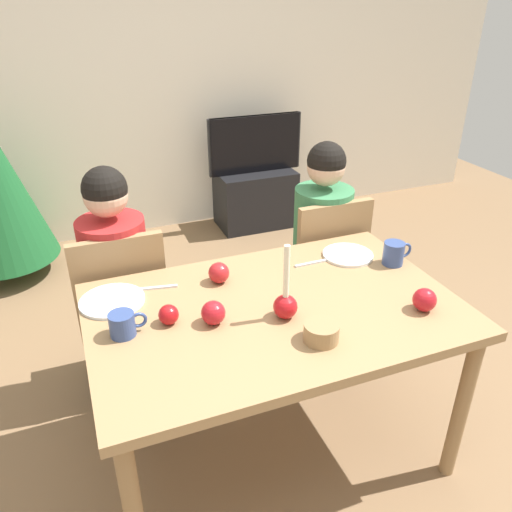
{
  "coord_description": "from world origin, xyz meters",
  "views": [
    {
      "loc": [
        -0.66,
        -1.47,
        1.82
      ],
      "look_at": [
        0.0,
        0.2,
        0.87
      ],
      "focal_mm": 35.37,
      "sensor_mm": 36.0,
      "label": 1
    }
  ],
  "objects_px": {
    "person_left_child": "(120,291)",
    "chair_right": "(323,265)",
    "mug_right": "(394,253)",
    "apple_near_candle": "(219,273)",
    "tv": "(255,144)",
    "apple_by_right_mug": "(425,300)",
    "dining_table": "(275,325)",
    "candle_centerpiece": "(285,303)",
    "tv_stand": "(255,198)",
    "chair_left": "(122,305)",
    "apple_by_left_plate": "(169,315)",
    "apple_far_edge": "(213,313)",
    "mug_left": "(123,324)",
    "person_right_child": "(320,253)",
    "plate_right": "(348,255)",
    "plate_left": "(112,301)",
    "bowl_walnuts": "(321,332)"
  },
  "relations": [
    {
      "from": "person_left_child",
      "to": "apple_by_left_plate",
      "type": "distance_m",
      "value": 0.65
    },
    {
      "from": "candle_centerpiece",
      "to": "apple_by_left_plate",
      "type": "height_order",
      "value": "candle_centerpiece"
    },
    {
      "from": "apple_near_candle",
      "to": "chair_right",
      "type": "bearing_deg",
      "value": 27.23
    },
    {
      "from": "apple_near_candle",
      "to": "tv",
      "type": "bearing_deg",
      "value": 64.83
    },
    {
      "from": "plate_right",
      "to": "apple_far_edge",
      "type": "relative_size",
      "value": 2.57
    },
    {
      "from": "plate_right",
      "to": "tv_stand",
      "type": "bearing_deg",
      "value": 80.3
    },
    {
      "from": "plate_right",
      "to": "apple_far_edge",
      "type": "xyz_separation_m",
      "value": [
        -0.72,
        -0.27,
        0.04
      ]
    },
    {
      "from": "apple_by_right_mug",
      "to": "bowl_walnuts",
      "type": "bearing_deg",
      "value": -176.88
    },
    {
      "from": "tv_stand",
      "to": "mug_right",
      "type": "height_order",
      "value": "mug_right"
    },
    {
      "from": "mug_left",
      "to": "apple_by_right_mug",
      "type": "relative_size",
      "value": 1.49
    },
    {
      "from": "plate_left",
      "to": "plate_right",
      "type": "distance_m",
      "value": 1.04
    },
    {
      "from": "person_right_child",
      "to": "tv",
      "type": "distance_m",
      "value": 1.69
    },
    {
      "from": "person_left_child",
      "to": "mug_right",
      "type": "relative_size",
      "value": 8.55
    },
    {
      "from": "dining_table",
      "to": "tv_stand",
      "type": "distance_m",
      "value": 2.48
    },
    {
      "from": "chair_left",
      "to": "tv_stand",
      "type": "height_order",
      "value": "chair_left"
    },
    {
      "from": "mug_right",
      "to": "apple_near_candle",
      "type": "relative_size",
      "value": 1.58
    },
    {
      "from": "plate_left",
      "to": "apple_by_right_mug",
      "type": "bearing_deg",
      "value": -24.02
    },
    {
      "from": "person_left_child",
      "to": "apple_by_left_plate",
      "type": "bearing_deg",
      "value": -79.06
    },
    {
      "from": "chair_right",
      "to": "apple_near_candle",
      "type": "distance_m",
      "value": 0.82
    },
    {
      "from": "person_left_child",
      "to": "person_right_child",
      "type": "distance_m",
      "value": 1.06
    },
    {
      "from": "tv_stand",
      "to": "mug_right",
      "type": "bearing_deg",
      "value": -95.28
    },
    {
      "from": "chair_right",
      "to": "person_right_child",
      "type": "relative_size",
      "value": 0.77
    },
    {
      "from": "dining_table",
      "to": "mug_right",
      "type": "distance_m",
      "value": 0.64
    },
    {
      "from": "chair_right",
      "to": "apple_near_candle",
      "type": "xyz_separation_m",
      "value": [
        -0.69,
        -0.35,
        0.28
      ]
    },
    {
      "from": "candle_centerpiece",
      "to": "apple_by_right_mug",
      "type": "height_order",
      "value": "candle_centerpiece"
    },
    {
      "from": "tv",
      "to": "candle_centerpiece",
      "type": "distance_m",
      "value": 2.51
    },
    {
      "from": "person_left_child",
      "to": "chair_right",
      "type": "bearing_deg",
      "value": -1.75
    },
    {
      "from": "candle_centerpiece",
      "to": "mug_left",
      "type": "relative_size",
      "value": 2.23
    },
    {
      "from": "plate_right",
      "to": "bowl_walnuts",
      "type": "xyz_separation_m",
      "value": [
        -0.41,
        -0.51,
        0.03
      ]
    },
    {
      "from": "tv",
      "to": "apple_by_right_mug",
      "type": "bearing_deg",
      "value": -97.0
    },
    {
      "from": "person_right_child",
      "to": "plate_left",
      "type": "bearing_deg",
      "value": -161.21
    },
    {
      "from": "chair_right",
      "to": "candle_centerpiece",
      "type": "relative_size",
      "value": 3.05
    },
    {
      "from": "tv",
      "to": "mug_right",
      "type": "height_order",
      "value": "tv"
    },
    {
      "from": "chair_left",
      "to": "tv",
      "type": "bearing_deg",
      "value": 51.76
    },
    {
      "from": "tv_stand",
      "to": "mug_left",
      "type": "bearing_deg",
      "value": -121.32
    },
    {
      "from": "candle_centerpiece",
      "to": "plate_left",
      "type": "xyz_separation_m",
      "value": [
        -0.58,
        0.33,
        -0.06
      ]
    },
    {
      "from": "dining_table",
      "to": "apple_near_candle",
      "type": "xyz_separation_m",
      "value": [
        -0.14,
        0.25,
        0.13
      ]
    },
    {
      "from": "bowl_walnuts",
      "to": "plate_right",
      "type": "bearing_deg",
      "value": 51.21
    },
    {
      "from": "chair_left",
      "to": "chair_right",
      "type": "height_order",
      "value": "same"
    },
    {
      "from": "mug_left",
      "to": "apple_by_left_plate",
      "type": "height_order",
      "value": "mug_left"
    },
    {
      "from": "candle_centerpiece",
      "to": "person_left_child",
      "type": "bearing_deg",
      "value": 126.09
    },
    {
      "from": "bowl_walnuts",
      "to": "candle_centerpiece",
      "type": "bearing_deg",
      "value": 108.21
    },
    {
      "from": "mug_left",
      "to": "apple_near_candle",
      "type": "bearing_deg",
      "value": 27.94
    },
    {
      "from": "chair_right",
      "to": "plate_left",
      "type": "xyz_separation_m",
      "value": [
        -1.12,
        -0.35,
        0.24
      ]
    },
    {
      "from": "mug_right",
      "to": "apple_by_right_mug",
      "type": "height_order",
      "value": "mug_right"
    },
    {
      "from": "tv_stand",
      "to": "person_left_child",
      "type": "bearing_deg",
      "value": -128.79
    },
    {
      "from": "chair_right",
      "to": "plate_right",
      "type": "distance_m",
      "value": 0.43
    },
    {
      "from": "chair_left",
      "to": "apple_by_right_mug",
      "type": "height_order",
      "value": "chair_left"
    },
    {
      "from": "chair_left",
      "to": "apple_far_edge",
      "type": "bearing_deg",
      "value": -66.96
    },
    {
      "from": "bowl_walnuts",
      "to": "apple_near_candle",
      "type": "height_order",
      "value": "apple_near_candle"
    }
  ]
}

